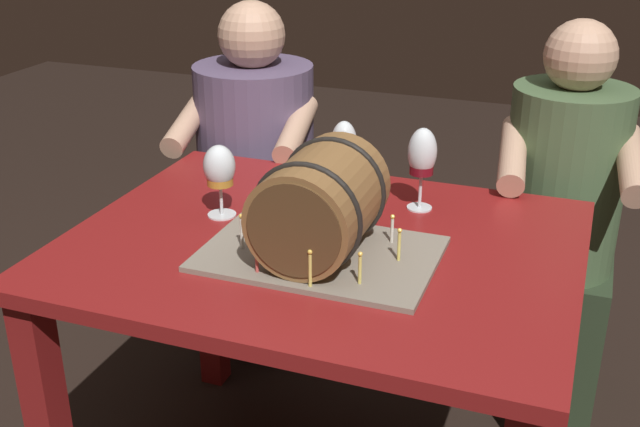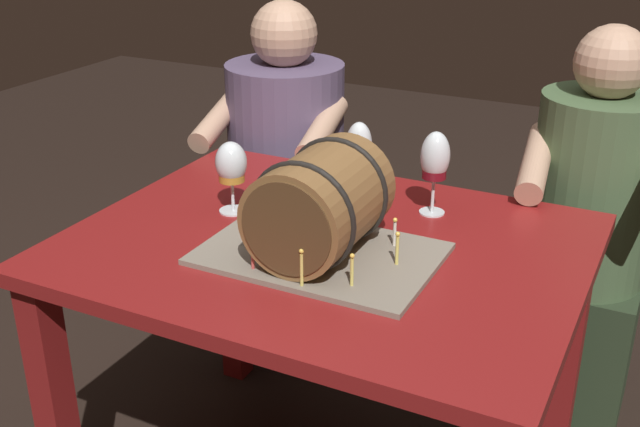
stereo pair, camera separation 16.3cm
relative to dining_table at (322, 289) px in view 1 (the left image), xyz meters
The scene contains 7 objects.
dining_table is the anchor object (origin of this frame).
barrel_cake 0.25m from the dining_table, 72.53° to the right, with size 0.49×0.34×0.24m.
wine_glass_rose 0.37m from the dining_table, 98.27° to the left, with size 0.07×0.07×0.20m.
wine_glass_red 0.40m from the dining_table, 57.22° to the left, with size 0.07×0.07×0.20m.
wine_glass_amber 0.37m from the dining_table, behind, with size 0.08×0.08×0.18m.
person_seated_left 0.83m from the dining_table, 125.11° to the left, with size 0.45×0.53×1.16m.
person_seated_right 0.83m from the dining_table, 54.83° to the left, with size 0.40×0.49×1.16m.
Camera 1 is at (0.54, -1.47, 1.51)m, focal length 43.78 mm.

